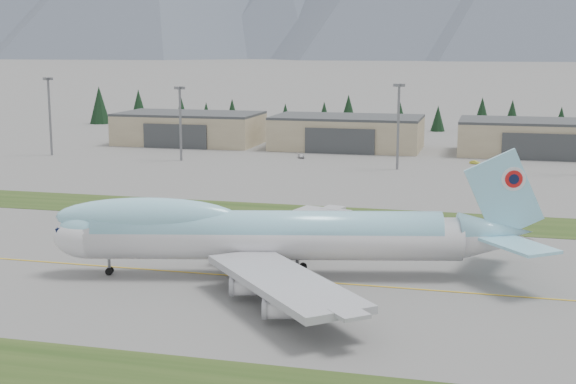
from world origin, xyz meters
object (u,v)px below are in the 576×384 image
(hangar_center, at_px, (347,132))
(service_vehicle_a, at_px, (301,158))
(boeing_747_freighter, at_px, (269,234))
(hangar_right, at_px, (538,138))
(hangar_left, at_px, (190,128))
(service_vehicle_b, at_px, (475,164))

(hangar_center, bearing_deg, service_vehicle_a, -110.48)
(boeing_747_freighter, relative_size, hangar_right, 1.51)
(hangar_center, xyz_separation_m, service_vehicle_a, (-9.46, -25.33, -5.39))
(hangar_center, xyz_separation_m, hangar_right, (60.00, 0.00, 0.00))
(hangar_left, relative_size, service_vehicle_b, 15.43)
(service_vehicle_a, height_order, service_vehicle_b, service_vehicle_a)
(hangar_left, bearing_deg, hangar_center, 0.00)
(service_vehicle_a, relative_size, service_vehicle_b, 1.26)
(hangar_left, xyz_separation_m, service_vehicle_a, (45.54, -25.33, -5.39))
(boeing_747_freighter, xyz_separation_m, hangar_right, (44.98, 148.37, -0.88))
(boeing_747_freighter, bearing_deg, service_vehicle_b, 64.90)
(hangar_left, relative_size, hangar_center, 1.00)
(hangar_right, bearing_deg, service_vehicle_b, -126.17)
(hangar_left, bearing_deg, service_vehicle_a, -29.08)
(hangar_center, distance_m, service_vehicle_a, 27.57)
(service_vehicle_a, bearing_deg, hangar_left, 126.10)
(boeing_747_freighter, height_order, hangar_right, boeing_747_freighter)
(service_vehicle_b, bearing_deg, hangar_right, -9.63)
(service_vehicle_a, bearing_deg, hangar_right, -4.78)
(hangar_left, distance_m, service_vehicle_b, 99.99)
(boeing_747_freighter, height_order, service_vehicle_a, boeing_747_freighter)
(hangar_left, xyz_separation_m, hangar_center, (55.00, 0.00, 0.00))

